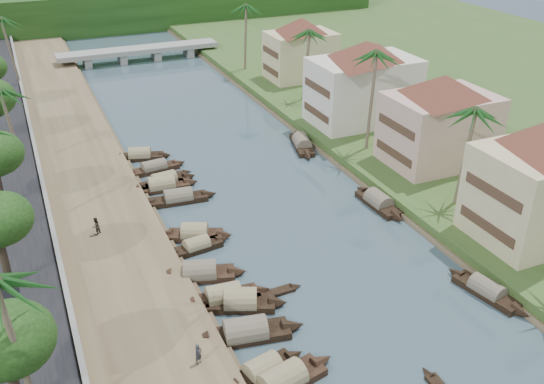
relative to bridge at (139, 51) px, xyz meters
name	(u,v)px	position (x,y,z in m)	size (l,w,h in m)	color
ground	(336,281)	(0.00, -72.00, -1.72)	(220.00, 220.00, 0.00)	#3C515A
left_bank	(94,206)	(-16.00, -52.00, -1.32)	(10.00, 180.00, 0.80)	brown
right_bank	(396,147)	(19.00, -52.00, -1.12)	(16.00, 180.00, 1.20)	#345522
road	(0,220)	(-24.50, -52.00, -1.02)	(8.00, 180.00, 1.40)	black
retaining_wall	(47,205)	(-20.20, -52.00, -0.37)	(0.40, 180.00, 1.10)	gray
treeline	(109,10)	(0.00, 28.00, 2.28)	(120.00, 14.00, 8.00)	black
bridge	(139,51)	(0.00, 0.00, 0.00)	(28.00, 4.00, 2.40)	gray
building_mid	(440,119)	(19.99, -58.00, 4.41)	(14.11, 14.11, 9.70)	#D8A998
building_far	(364,81)	(18.99, -44.00, 4.66)	(15.59, 15.59, 10.20)	silver
building_distant	(301,48)	(19.99, -24.00, 4.16)	(12.62, 12.62, 9.20)	beige
sampan_1	(263,372)	(-9.48, -79.32, -1.31)	(6.97, 3.05, 2.05)	black
sampan_2	(282,382)	(-8.72, -80.68, -1.31)	(8.69, 3.56, 2.24)	black
sampan_3	(246,333)	(-9.15, -75.39, -1.30)	(9.00, 3.24, 2.35)	black
sampan_4	(224,297)	(-9.21, -70.91, -1.31)	(7.84, 2.28, 2.20)	black
sampan_5	(241,302)	(-8.23, -71.98, -1.30)	(7.40, 4.42, 2.31)	black
sampan_6	(200,274)	(-9.93, -67.17, -1.30)	(8.00, 3.99, 2.32)	black
sampan_7	(197,247)	(-8.96, -63.15, -1.32)	(6.45, 2.16, 1.76)	black
sampan_8	(195,234)	(-8.50, -61.10, -1.31)	(6.96, 4.29, 2.15)	black
sampan_9	(178,198)	(-7.99, -53.86, -1.31)	(8.15, 2.20, 2.06)	black
sampan_10	(162,186)	(-8.86, -50.54, -1.31)	(7.98, 2.19, 2.18)	black
sampan_11	(164,182)	(-8.36, -49.66, -1.31)	(7.47, 2.55, 2.12)	black
sampan_12	(154,168)	(-8.54, -45.91, -1.32)	(7.78, 2.37, 1.87)	black
sampan_13	(140,156)	(-9.22, -41.93, -1.31)	(7.43, 3.57, 2.03)	black
sampan_14	(487,291)	(9.84, -78.27, -1.32)	(2.97, 7.91, 1.93)	black
sampan_15	(379,203)	(9.93, -62.61, -1.31)	(2.09, 8.15, 2.17)	black
sampan_16	(302,144)	(9.48, -46.25, -1.31)	(3.83, 9.14, 2.20)	black
canoe_1	(271,294)	(-5.53, -71.59, -1.62)	(5.39, 1.13, 0.87)	black
canoe_2	(170,176)	(-7.31, -47.81, -1.62)	(5.09, 1.11, 0.73)	black
palm_1	(470,113)	(16.00, -66.72, 8.58)	(3.20, 3.20, 10.86)	#715D4B
palm_2	(374,55)	(15.00, -51.97, 10.32)	(3.20, 3.20, 12.68)	#715D4B
palm_3	(305,33)	(16.00, -33.40, 8.71)	(3.20, 3.20, 11.00)	#715D4B
palm_4	(5,283)	(-23.00, -79.60, 9.86)	(3.20, 3.20, 11.98)	#715D4B
palm_6	(5,92)	(-22.00, -40.31, 7.57)	(3.20, 3.20, 9.61)	#715D4B
palm_7	(244,7)	(14.00, -15.83, 9.26)	(3.20, 3.20, 11.58)	#715D4B
palm_8	(6,20)	(-20.50, -10.59, 9.11)	(3.20, 3.20, 11.20)	#715D4B
tree_1	(3,341)	(-24.00, -77.43, 4.80)	(4.94, 4.94, 7.24)	#433426
tree_6	(386,74)	(24.00, -41.49, 4.33)	(4.99, 4.99, 6.98)	#433426
person_near	(198,354)	(-13.16, -77.32, -0.16)	(0.55, 0.36, 1.52)	#2A2C32
person_far	(96,226)	(-16.64, -58.22, -0.11)	(0.79, 0.62, 1.63)	#332A24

